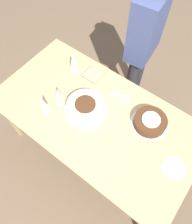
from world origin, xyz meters
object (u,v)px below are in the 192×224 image
at_px(cake_center_white, 86,107).
at_px(wine_glass_far, 73,60).
at_px(cake_front_chocolate, 150,122).
at_px(wine_glass_extra, 58,94).
at_px(wine_glass_near, 43,103).
at_px(person_cutting, 144,39).

height_order(cake_center_white, wine_glass_far, wine_glass_far).
relative_size(cake_front_chocolate, wine_glass_extra, 1.48).
distance_m(cake_center_white, wine_glass_far, 0.46).
bearing_deg(wine_glass_near, cake_front_chocolate, -150.59).
xyz_separation_m(wine_glass_far, wine_glass_extra, (-0.14, 0.36, 0.00)).
height_order(cake_center_white, wine_glass_extra, wine_glass_extra).
bearing_deg(cake_center_white, person_cutting, -91.18).
bearing_deg(cake_center_white, wine_glass_far, -37.68).
relative_size(wine_glass_near, wine_glass_far, 0.93).
xyz_separation_m(wine_glass_near, person_cutting, (-0.27, -1.08, 0.03)).
height_order(cake_center_white, wine_glass_near, wine_glass_near).
relative_size(cake_front_chocolate, wine_glass_near, 1.54).
bearing_deg(person_cutting, cake_front_chocolate, 29.42).
bearing_deg(wine_glass_near, wine_glass_extra, -107.08).
xyz_separation_m(wine_glass_near, wine_glass_far, (0.10, -0.49, 0.01)).
distance_m(cake_center_white, cake_front_chocolate, 0.54).
height_order(wine_glass_extra, person_cutting, person_cutting).
bearing_deg(wine_glass_extra, wine_glass_near, 72.92).
bearing_deg(cake_front_chocolate, person_cutting, -53.92).
xyz_separation_m(wine_glass_near, wine_glass_extra, (-0.04, -0.13, 0.01)).
bearing_deg(person_cutting, wine_glass_far, -39.06).
bearing_deg(cake_front_chocolate, wine_glass_far, -4.40).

